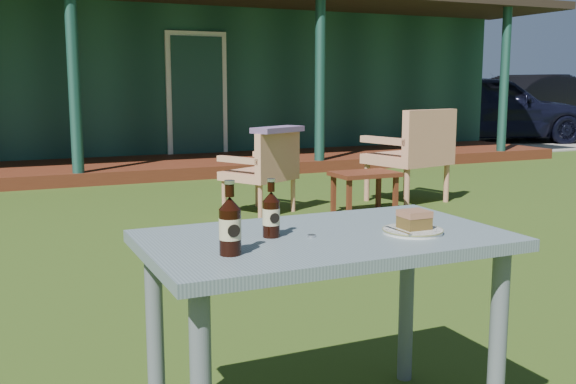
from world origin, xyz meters
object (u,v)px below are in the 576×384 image
cafe_table (325,264)px  cola_bottle_near (271,214)px  car_far (544,104)px  armchair_left (265,168)px  car_near (486,108)px  armchair_right (414,150)px  plate (413,231)px  side_table (365,178)px  cake_slice (414,219)px  cola_bottle_far (230,225)px

cafe_table → cola_bottle_near: bearing=166.8°
cafe_table → cola_bottle_near: cola_bottle_near is taller
car_far → armchair_left: (-10.40, -6.94, -0.28)m
car_near → armchair_right: (-5.58, -5.43, -0.18)m
cafe_table → armchair_left: 4.11m
car_far → plate: (-11.50, -10.91, 0.01)m
armchair_right → side_table: 0.86m
cafe_table → cola_bottle_near: (-0.18, 0.04, 0.18)m
car_far → cola_bottle_near: (-11.95, -10.77, 0.08)m
cafe_table → armchair_right: 4.83m
car_near → car_far: bearing=-47.9°
cake_slice → armchair_left: 4.13m
plate → armchair_right: 4.74m
cake_slice → car_far: bearing=43.5°
car_far → cafe_table: bearing=124.9°
cafe_table → side_table: bearing=57.3°
cola_bottle_near → side_table: 4.21m
cafe_table → armchair_right: armchair_right is taller
car_near → armchair_left: 8.96m
cake_slice → plate: bearing=-146.0°
car_near → car_far: size_ratio=0.97×
car_near → plate: car_near is taller
cake_slice → side_table: cake_slice is taller
cola_bottle_near → armchair_left: size_ratio=0.25×
cola_bottle_near → cola_bottle_far: (-0.20, -0.16, 0.01)m
armchair_right → cola_bottle_near: bearing=-130.4°
armchair_left → armchair_right: (1.62, -0.09, 0.11)m
armchair_left → armchair_right: 1.63m
plate → cola_bottle_near: cola_bottle_near is taller
cake_slice → armchair_left: size_ratio=0.12×
armchair_right → side_table: bearing=-158.0°
cafe_table → armchair_left: size_ratio=1.54×
car_far → side_table: 12.05m
cola_bottle_near → car_far: bearing=42.0°
car_near → cake_slice: (-8.29, -9.30, 0.05)m
car_far → armchair_left: size_ratio=5.62×
cola_bottle_near → armchair_left: cola_bottle_near is taller
car_near → cola_bottle_far: (-8.95, -9.33, 0.09)m
armchair_right → plate: bearing=-125.1°
cola_bottle_far → side_table: (2.61, 3.59, -0.47)m
cafe_table → cola_bottle_near: size_ratio=6.21×
armchair_left → side_table: 0.94m
plate → side_table: plate is taller
armchair_left → armchair_right: bearing=-3.2°
armchair_left → car_near: bearing=36.6°
cake_slice → cola_bottle_near: size_ratio=0.48×
cake_slice → armchair_left: cake_slice is taller
cafe_table → side_table: cafe_table is taller
cake_slice → cafe_table: bearing=161.7°
plate → armchair_left: (1.10, 3.97, -0.29)m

